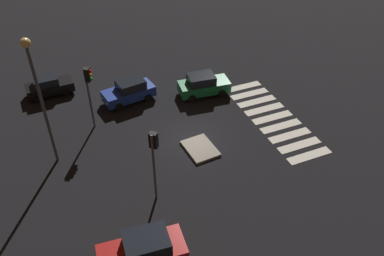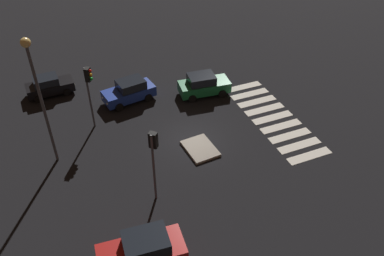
% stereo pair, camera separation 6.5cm
% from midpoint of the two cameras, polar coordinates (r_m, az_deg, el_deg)
% --- Properties ---
extents(ground_plane, '(80.00, 80.00, 0.00)m').
position_cam_midpoint_polar(ground_plane, '(28.16, 0.07, -1.60)').
color(ground_plane, black).
extents(traffic_island, '(2.61, 2.04, 0.18)m').
position_cam_midpoint_polar(traffic_island, '(27.28, 1.23, -2.91)').
color(traffic_island, gray).
rests_on(traffic_island, ground).
extents(car_black, '(1.84, 3.73, 1.60)m').
position_cam_midpoint_polar(car_black, '(34.27, -19.39, 5.64)').
color(car_black, black).
rests_on(car_black, ground).
extents(car_green, '(2.24, 4.18, 1.76)m').
position_cam_midpoint_polar(car_green, '(32.31, 1.69, 6.08)').
color(car_green, '#196B38').
rests_on(car_green, ground).
extents(car_red, '(2.34, 4.47, 1.89)m').
position_cam_midpoint_polar(car_red, '(20.95, -6.86, -16.82)').
color(car_red, red).
rests_on(car_red, ground).
extents(car_blue, '(2.35, 4.19, 1.75)m').
position_cam_midpoint_polar(car_blue, '(31.90, -8.74, 5.14)').
color(car_blue, '#1E389E').
rests_on(car_blue, ground).
extents(traffic_light_west, '(0.54, 0.54, 4.75)m').
position_cam_midpoint_polar(traffic_light_west, '(21.93, -5.33, -3.12)').
color(traffic_light_west, '#47474C').
rests_on(traffic_light_west, ground).
extents(traffic_light_north, '(0.54, 0.53, 4.79)m').
position_cam_midpoint_polar(traffic_light_north, '(28.10, -14.23, 6.10)').
color(traffic_light_north, '#47474C').
rests_on(traffic_light_north, ground).
extents(street_lamp, '(0.56, 0.56, 8.63)m').
position_cam_midpoint_polar(street_lamp, '(24.68, -20.89, 5.78)').
color(street_lamp, '#47474C').
rests_on(street_lamp, ground).
extents(crosswalk_near, '(9.90, 3.20, 0.02)m').
position_cam_midpoint_polar(crosswalk_near, '(30.73, 11.29, 1.45)').
color(crosswalk_near, silver).
rests_on(crosswalk_near, ground).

